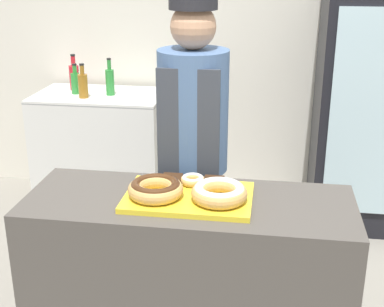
# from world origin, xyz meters

# --- Properties ---
(wall_back) EXTENTS (8.00, 0.06, 2.70)m
(wall_back) POSITION_xyz_m (0.00, 2.13, 1.35)
(wall_back) COLOR silver
(wall_back) RESTS_ON ground_plane
(display_counter) EXTENTS (1.45, 0.54, 0.89)m
(display_counter) POSITION_xyz_m (0.00, 0.00, 0.44)
(display_counter) COLOR #4C4742
(display_counter) RESTS_ON ground_plane
(serving_tray) EXTENTS (0.55, 0.37, 0.02)m
(serving_tray) POSITION_xyz_m (0.00, 0.00, 0.90)
(serving_tray) COLOR yellow
(serving_tray) RESTS_ON display_counter
(donut_chocolate_glaze) EXTENTS (0.24, 0.24, 0.07)m
(donut_chocolate_glaze) POSITION_xyz_m (-0.14, -0.04, 0.95)
(donut_chocolate_glaze) COLOR tan
(donut_chocolate_glaze) RESTS_ON serving_tray
(donut_light_glaze) EXTENTS (0.24, 0.24, 0.07)m
(donut_light_glaze) POSITION_xyz_m (0.14, -0.04, 0.95)
(donut_light_glaze) COLOR tan
(donut_light_glaze) RESTS_ON serving_tray
(donut_mini_center) EXTENTS (0.12, 0.12, 0.04)m
(donut_mini_center) POSITION_xyz_m (0.00, 0.12, 0.93)
(donut_mini_center) COLOR tan
(donut_mini_center) RESTS_ON serving_tray
(brownie_back_left) EXTENTS (0.09, 0.09, 0.03)m
(brownie_back_left) POSITION_xyz_m (-0.10, 0.12, 0.93)
(brownie_back_left) COLOR #382111
(brownie_back_left) RESTS_ON serving_tray
(brownie_back_right) EXTENTS (0.09, 0.09, 0.03)m
(brownie_back_right) POSITION_xyz_m (0.10, 0.12, 0.93)
(brownie_back_right) COLOR #382111
(brownie_back_right) RESTS_ON serving_tray
(baker_person) EXTENTS (0.36, 0.36, 1.72)m
(baker_person) POSITION_xyz_m (-0.06, 0.50, 0.92)
(baker_person) COLOR #4C4C51
(baker_person) RESTS_ON ground_plane
(beverage_fridge) EXTENTS (0.66, 0.67, 1.74)m
(beverage_fridge) POSITION_xyz_m (0.99, 1.74, 0.87)
(beverage_fridge) COLOR black
(beverage_fridge) RESTS_ON ground_plane
(chest_freezer) EXTENTS (0.98, 0.61, 0.90)m
(chest_freezer) POSITION_xyz_m (-0.97, 1.74, 0.46)
(chest_freezer) COLOR silver
(chest_freezer) RESTS_ON ground_plane
(bottle_red) EXTENTS (0.08, 0.08, 0.28)m
(bottle_red) POSITION_xyz_m (-1.20, 1.85, 1.01)
(bottle_red) COLOR red
(bottle_red) RESTS_ON chest_freezer
(bottle_green) EXTENTS (0.06, 0.06, 0.28)m
(bottle_green) POSITION_xyz_m (-0.87, 1.72, 1.01)
(bottle_green) COLOR #2D8C38
(bottle_green) RESTS_ON chest_freezer
(bottle_amber) EXTENTS (0.07, 0.07, 0.25)m
(bottle_amber) POSITION_xyz_m (-1.04, 1.61, 1.00)
(bottle_amber) COLOR #99661E
(bottle_amber) RESTS_ON chest_freezer
(bottle_green_b) EXTENTS (0.07, 0.07, 0.23)m
(bottle_green_b) POSITION_xyz_m (-1.15, 1.73, 0.99)
(bottle_green_b) COLOR #2D8C38
(bottle_green_b) RESTS_ON chest_freezer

